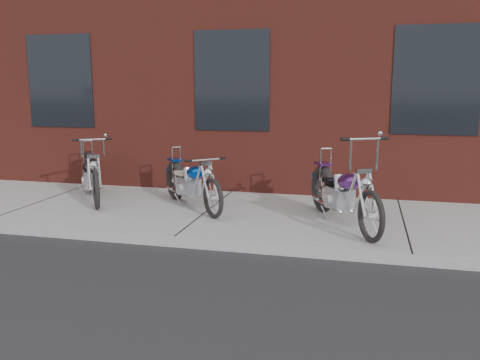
# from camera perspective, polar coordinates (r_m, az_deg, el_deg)

# --- Properties ---
(ground) EXTENTS (120.00, 120.00, 0.00)m
(ground) POSITION_cam_1_polar(r_m,az_deg,el_deg) (6.84, -7.37, -7.51)
(ground) COLOR #272729
(ground) RESTS_ON ground
(sidewalk) EXTENTS (22.00, 3.00, 0.15)m
(sidewalk) POSITION_cam_1_polar(r_m,az_deg,el_deg) (8.18, -3.59, -3.90)
(sidewalk) COLOR gray
(sidewalk) RESTS_ON ground
(building_brick) EXTENTS (22.00, 10.00, 8.00)m
(building_brick) POSITION_cam_1_polar(r_m,az_deg,el_deg) (14.39, 4.37, 18.03)
(building_brick) COLOR maroon
(building_brick) RESTS_ON ground
(chopper_purple) EXTENTS (1.14, 2.15, 1.31)m
(chopper_purple) POSITION_cam_1_polar(r_m,az_deg,el_deg) (7.38, 11.45, -1.71)
(chopper_purple) COLOR black
(chopper_purple) RESTS_ON sidewalk
(chopper_blue) EXTENTS (1.53, 1.63, 0.93)m
(chopper_blue) POSITION_cam_1_polar(r_m,az_deg,el_deg) (8.29, -5.49, -0.47)
(chopper_blue) COLOR black
(chopper_blue) RESTS_ON sidewalk
(chopper_third) EXTENTS (1.33, 1.89, 1.12)m
(chopper_third) POSITION_cam_1_polar(r_m,az_deg,el_deg) (9.26, -16.29, 0.39)
(chopper_third) COLOR black
(chopper_third) RESTS_ON sidewalk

